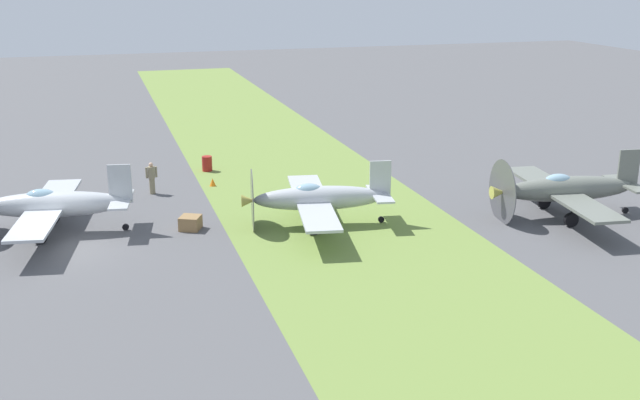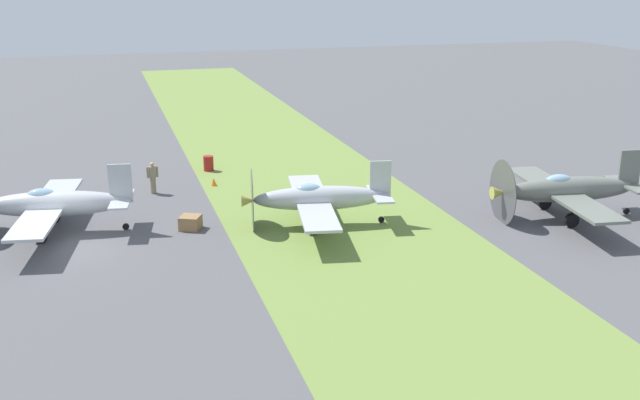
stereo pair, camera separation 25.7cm
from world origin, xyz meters
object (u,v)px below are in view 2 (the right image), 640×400
object	(u,v)px
airplane_wingman	(317,198)
airplane_trail	(566,189)
fuel_drum	(208,163)
airplane_lead	(52,204)
ground_crew_chief	(153,177)
supply_crate	(190,223)
runway_marker_cone	(214,182)

from	to	relation	value
airplane_wingman	airplane_trail	xyz separation A→B (m)	(-2.31, -11.87, 0.09)
fuel_drum	airplane_lead	bearing A→B (deg)	137.18
fuel_drum	ground_crew_chief	bearing A→B (deg)	137.77
airplane_lead	fuel_drum	bearing A→B (deg)	-33.53
ground_crew_chief	fuel_drum	bearing A→B (deg)	40.49
airplane_trail	supply_crate	distance (m)	18.05
supply_crate	runway_marker_cone	world-z (taller)	supply_crate
supply_crate	runway_marker_cone	distance (m)	7.36
ground_crew_chief	supply_crate	xyz separation A→B (m)	(-6.46, -1.18, -0.59)
airplane_wingman	fuel_drum	size ratio (longest dim) A/B	9.97
airplane_lead	ground_crew_chief	xyz separation A→B (m)	(5.18, -4.87, -0.46)
supply_crate	airplane_trail	bearing A→B (deg)	-100.96
airplane_wingman	supply_crate	bearing A→B (deg)	88.68
airplane_wingman	ground_crew_chief	xyz separation A→B (m)	(7.58, 7.00, -0.42)
airplane_lead	runway_marker_cone	xyz separation A→B (m)	(5.75, -8.22, -1.16)
airplane_lead	fuel_drum	distance (m)	12.45
runway_marker_cone	airplane_wingman	bearing A→B (deg)	-155.87
airplane_wingman	airplane_lead	bearing A→B (deg)	88.14
airplane_wingman	ground_crew_chief	world-z (taller)	airplane_wingman
fuel_drum	runway_marker_cone	world-z (taller)	fuel_drum
airplane_lead	supply_crate	distance (m)	6.28
airplane_lead	ground_crew_chief	bearing A→B (deg)	-33.97
airplane_lead	supply_crate	bearing A→B (deg)	-92.65
ground_crew_chief	supply_crate	world-z (taller)	ground_crew_chief
airplane_wingman	ground_crew_chief	distance (m)	10.32
airplane_wingman	fuel_drum	world-z (taller)	airplane_wingman
airplane_wingman	runway_marker_cone	distance (m)	9.00
fuel_drum	runway_marker_cone	distance (m)	3.37
airplane_wingman	runway_marker_cone	world-z (taller)	airplane_wingman
airplane_trail	fuel_drum	size ratio (longest dim) A/B	10.65
airplane_lead	fuel_drum	world-z (taller)	airplane_lead
airplane_trail	runway_marker_cone	bearing A→B (deg)	63.05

